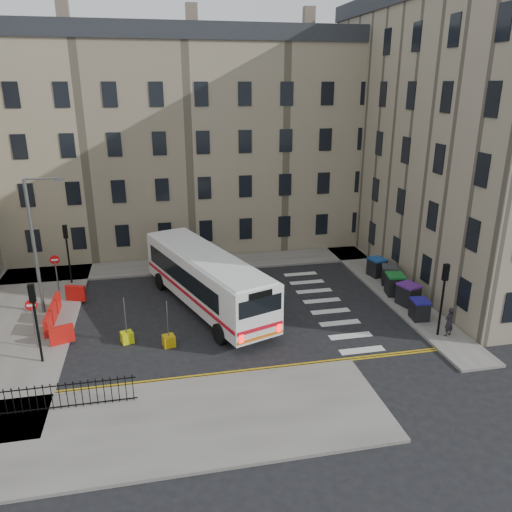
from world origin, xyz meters
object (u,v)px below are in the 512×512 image
object	(u,v)px
streetlamp	(34,245)
wheelie_bin_a	(420,309)
bollard_yellow	(169,341)
wheelie_bin_c	(395,284)
wheelie_bin_d	(389,275)
pedestrian	(449,322)
bus	(206,278)
wheelie_bin_e	(377,267)
wheelie_bin_b	(408,294)
bollard_chevron	(127,337)

from	to	relation	value
streetlamp	wheelie_bin_a	size ratio (longest dim) A/B	6.81
bollard_yellow	wheelie_bin_c	bearing A→B (deg)	13.79
wheelie_bin_c	bollard_yellow	size ratio (longest dim) A/B	2.38
streetlamp	wheelie_bin_d	distance (m)	22.56
wheelie_bin_a	pedestrian	size ratio (longest dim) A/B	0.72
wheelie_bin_a	wheelie_bin_d	world-z (taller)	wheelie_bin_d
bus	wheelie_bin_e	bearing A→B (deg)	-8.13
wheelie_bin_d	pedestrian	bearing A→B (deg)	-69.25
streetlamp	wheelie_bin_a	bearing A→B (deg)	-14.32
bus	pedestrian	distance (m)	14.06
wheelie_bin_b	wheelie_bin_d	bearing A→B (deg)	64.96
wheelie_bin_e	wheelie_bin_b	bearing A→B (deg)	-103.58
bus	bollard_yellow	distance (m)	5.33
wheelie_bin_e	bollard_chevron	bearing A→B (deg)	-171.64
wheelie_bin_a	wheelie_bin_c	xyz separation A→B (m)	(0.24, 3.63, 0.09)
streetlamp	wheelie_bin_d	world-z (taller)	streetlamp
wheelie_bin_e	bollard_yellow	distance (m)	16.43
bollard_yellow	wheelie_bin_e	bearing A→B (deg)	24.85
wheelie_bin_d	bollard_yellow	bearing A→B (deg)	-138.29
streetlamp	bollard_chevron	size ratio (longest dim) A/B	13.57
wheelie_bin_c	bollard_chevron	size ratio (longest dim) A/B	2.38
bollard_chevron	wheelie_bin_d	bearing A→B (deg)	14.55
wheelie_bin_a	bollard_yellow	size ratio (longest dim) A/B	1.99
bus	streetlamp	bearing A→B (deg)	154.09
wheelie_bin_d	wheelie_bin_e	world-z (taller)	wheelie_bin_e
bus	bollard_yellow	world-z (taller)	bus
wheelie_bin_e	pedestrian	xyz separation A→B (m)	(-0.02, -9.12, 0.18)
bus	bollard_chevron	distance (m)	6.11
wheelie_bin_c	bollard_chevron	xyz separation A→B (m)	(-16.78, -2.74, -0.54)
wheelie_bin_c	pedestrian	bearing A→B (deg)	-76.22
wheelie_bin_b	wheelie_bin_c	xyz separation A→B (m)	(-0.08, 1.66, 0.01)
wheelie_bin_c	wheelie_bin_d	size ratio (longest dim) A/B	0.99
streetlamp	bollard_yellow	xyz separation A→B (m)	(7.19, -5.47, -4.04)
bus	pedestrian	size ratio (longest dim) A/B	7.68
bus	bollard_yellow	bearing A→B (deg)	-139.40
streetlamp	wheelie_bin_e	distance (m)	22.42
wheelie_bin_b	bus	bearing A→B (deg)	150.11
pedestrian	bollard_yellow	xyz separation A→B (m)	(-14.88, 2.22, -0.68)
wheelie_bin_b	pedestrian	size ratio (longest dim) A/B	0.90
wheelie_bin_d	pedestrian	world-z (taller)	pedestrian
streetlamp	bus	bearing A→B (deg)	-6.32
streetlamp	bollard_yellow	bearing A→B (deg)	-37.23
wheelie_bin_a	bollard_chevron	size ratio (longest dim) A/B	1.99
streetlamp	wheelie_bin_c	bearing A→B (deg)	-4.92
bollard_chevron	pedestrian	bearing A→B (deg)	-10.18
wheelie_bin_a	wheelie_bin_d	distance (m)	5.41
wheelie_bin_e	bollard_yellow	bearing A→B (deg)	-166.33
streetlamp	bollard_chevron	distance (m)	7.93
bus	wheelie_bin_d	bearing A→B (deg)	-15.36
bus	wheelie_bin_c	bearing A→B (deg)	-23.39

